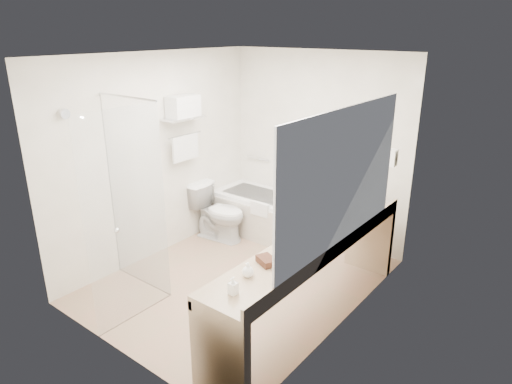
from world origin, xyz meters
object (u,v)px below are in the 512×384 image
Objects in this scene: amenity_basket at (267,261)px; water_bottle_left at (368,196)px; bathtub at (269,215)px; vanity_counter at (312,263)px; toilet at (219,213)px.

water_bottle_left reaches higher than amenity_basket.
water_bottle_left is (0.07, 1.84, 0.07)m from amenity_basket.
vanity_counter reaches higher than bathtub.
vanity_counter is 14.90× the size of amenity_basket.
amenity_basket is (1.87, -1.44, 0.51)m from toilet.
bathtub is 2.51m from amenity_basket.
vanity_counter is 1.29m from water_bottle_left.
bathtub is 1.65m from water_bottle_left.
toilet is at bearing 142.50° from amenity_basket.
toilet is at bearing -129.87° from bathtub.
amenity_basket is (1.42, -1.98, 0.60)m from bathtub.
bathtub is 0.71m from toilet.
water_bottle_left is at bearing 87.78° from amenity_basket.
bathtub is 8.83× the size of amenity_basket.
vanity_counter reaches higher than amenity_basket.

